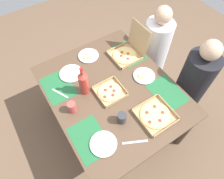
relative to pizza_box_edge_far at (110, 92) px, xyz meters
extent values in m
plane|color=brown|center=(-0.02, 0.03, -0.73)|extent=(6.00, 6.00, 0.00)
cylinder|color=#3F3328|center=(-0.65, -0.48, -0.39)|extent=(0.07, 0.07, 0.69)
cylinder|color=#3F3328|center=(-0.65, 0.54, -0.39)|extent=(0.07, 0.07, 0.69)
cylinder|color=#3F3328|center=(0.61, 0.54, -0.39)|extent=(0.07, 0.07, 0.69)
cube|color=brown|center=(-0.02, 0.03, -0.03)|extent=(1.38, 1.14, 0.03)
cube|color=#236638|center=(-0.33, -0.39, -0.01)|extent=(0.36, 0.26, 0.00)
cube|color=#236638|center=(0.29, -0.39, -0.01)|extent=(0.36, 0.26, 0.00)
cube|color=#236638|center=(-0.33, 0.45, -0.01)|extent=(0.36, 0.26, 0.00)
cube|color=#236638|center=(0.29, 0.45, -0.01)|extent=(0.36, 0.26, 0.00)
cube|color=tan|center=(0.00, 0.00, -0.01)|extent=(0.26, 0.26, 0.01)
cube|color=tan|center=(-0.13, 0.00, 0.01)|extent=(0.01, 0.26, 0.03)
cube|color=tan|center=(0.13, 0.00, 0.01)|extent=(0.01, 0.26, 0.03)
cube|color=tan|center=(0.00, -0.13, 0.01)|extent=(0.26, 0.01, 0.03)
cube|color=tan|center=(0.00, 0.13, 0.01)|extent=(0.26, 0.01, 0.03)
cylinder|color=#E0B76B|center=(0.00, 0.00, 0.00)|extent=(0.23, 0.23, 0.01)
cylinder|color=#EFD67F|center=(0.00, 0.00, 0.01)|extent=(0.20, 0.20, 0.00)
cylinder|color=red|center=(0.05, 0.00, 0.01)|extent=(0.03, 0.03, 0.00)
cylinder|color=red|center=(0.02, 0.03, 0.01)|extent=(0.03, 0.03, 0.00)
cylinder|color=red|center=(-0.04, 0.04, 0.01)|extent=(0.03, 0.03, 0.00)
cylinder|color=red|center=(-0.03, -0.03, 0.01)|extent=(0.03, 0.03, 0.00)
cylinder|color=red|center=(0.03, -0.08, 0.01)|extent=(0.03, 0.03, 0.00)
cube|color=tan|center=(0.42, 0.20, -0.01)|extent=(0.30, 0.30, 0.01)
cube|color=tan|center=(0.27, 0.20, 0.01)|extent=(0.01, 0.30, 0.03)
cube|color=tan|center=(0.57, 0.20, 0.01)|extent=(0.01, 0.30, 0.03)
cube|color=tan|center=(0.42, 0.05, 0.01)|extent=(0.30, 0.01, 0.03)
cube|color=tan|center=(0.42, 0.35, 0.01)|extent=(0.30, 0.01, 0.03)
cylinder|color=#E0B76B|center=(0.42, 0.20, 0.00)|extent=(0.27, 0.27, 0.01)
cylinder|color=#EFD67F|center=(0.42, 0.20, 0.01)|extent=(0.24, 0.24, 0.00)
cylinder|color=red|center=(0.49, 0.19, 0.01)|extent=(0.03, 0.03, 0.00)
cylinder|color=red|center=(0.44, 0.26, 0.01)|extent=(0.03, 0.03, 0.00)
cylinder|color=red|center=(0.35, 0.24, 0.01)|extent=(0.03, 0.03, 0.00)
cylinder|color=red|center=(0.36, 0.15, 0.01)|extent=(0.03, 0.03, 0.00)
cylinder|color=red|center=(0.45, 0.11, 0.01)|extent=(0.03, 0.03, 0.00)
cube|color=tan|center=(-0.31, 0.39, -0.01)|extent=(0.30, 0.30, 0.01)
cube|color=tan|center=(-0.46, 0.39, 0.01)|extent=(0.01, 0.30, 0.03)
cube|color=tan|center=(-0.17, 0.39, 0.01)|extent=(0.01, 0.30, 0.03)
cube|color=tan|center=(-0.31, 0.25, 0.01)|extent=(0.30, 0.01, 0.03)
cube|color=tan|center=(-0.31, 0.54, 0.01)|extent=(0.30, 0.01, 0.03)
cylinder|color=#E0B76B|center=(-0.31, 0.39, 0.00)|extent=(0.26, 0.26, 0.01)
cylinder|color=#EFD67F|center=(-0.31, 0.39, 0.01)|extent=(0.23, 0.23, 0.00)
cylinder|color=red|center=(-0.25, 0.38, 0.01)|extent=(0.03, 0.03, 0.00)
cylinder|color=red|center=(-0.31, 0.43, 0.01)|extent=(0.03, 0.03, 0.00)
cylinder|color=red|center=(-0.36, 0.38, 0.01)|extent=(0.03, 0.03, 0.00)
cylinder|color=red|center=(-0.32, 0.34, 0.01)|extent=(0.03, 0.03, 0.00)
cube|color=tan|center=(-0.31, 0.55, 0.17)|extent=(0.30, 0.03, 0.29)
cylinder|color=white|center=(-0.40, -0.21, -0.01)|extent=(0.22, 0.22, 0.01)
cylinder|color=white|center=(-0.40, -0.21, 0.00)|extent=(0.23, 0.23, 0.01)
cylinder|color=white|center=(0.39, -0.31, -0.01)|extent=(0.21, 0.21, 0.01)
cylinder|color=white|center=(0.39, -0.31, 0.00)|extent=(0.22, 0.22, 0.01)
cylinder|color=white|center=(0.02, 0.39, -0.01)|extent=(0.21, 0.21, 0.01)
cylinder|color=white|center=(0.02, 0.39, 0.00)|extent=(0.22, 0.22, 0.01)
cylinder|color=#E0B76B|center=(0.01, 0.37, 0.01)|extent=(0.09, 0.09, 0.01)
cylinder|color=#EFD67F|center=(0.01, 0.37, 0.01)|extent=(0.07, 0.07, 0.00)
cylinder|color=white|center=(-0.52, 0.06, -0.01)|extent=(0.21, 0.21, 0.01)
cylinder|color=white|center=(-0.52, 0.06, 0.00)|extent=(0.22, 0.22, 0.01)
cylinder|color=#E0B76B|center=(-0.52, 0.03, 0.01)|extent=(0.09, 0.09, 0.01)
cylinder|color=#EFD67F|center=(-0.52, 0.03, 0.01)|extent=(0.08, 0.08, 0.00)
cylinder|color=#B2382D|center=(-0.14, -0.19, 0.10)|extent=(0.09, 0.09, 0.22)
cone|color=#B2382D|center=(-0.14, -0.19, 0.23)|extent=(0.09, 0.09, 0.04)
cylinder|color=#B2382D|center=(-0.14, -0.19, 0.27)|extent=(0.03, 0.03, 0.06)
cylinder|color=red|center=(-0.14, -0.19, 0.31)|extent=(0.03, 0.03, 0.01)
cylinder|color=#BF4742|center=(-0.02, -0.38, 0.04)|extent=(0.07, 0.07, 0.11)
cylinder|color=#333338|center=(0.30, -0.07, 0.04)|extent=(0.08, 0.08, 0.10)
cube|color=#B7B7BC|center=(0.52, -0.09, -0.01)|extent=(0.11, 0.20, 0.00)
cube|color=#B7B7BC|center=(-0.24, -0.40, -0.01)|extent=(0.18, 0.10, 0.00)
cylinder|color=white|center=(-0.33, 0.86, -0.26)|extent=(0.32, 0.32, 0.94)
sphere|color=#D1A889|center=(-0.33, 0.86, 0.31)|extent=(0.19, 0.19, 0.19)
cylinder|color=black|center=(0.29, 0.86, -0.26)|extent=(0.32, 0.32, 0.95)
sphere|color=#D1A889|center=(0.29, 0.86, 0.32)|extent=(0.19, 0.19, 0.19)
camera|label=1|loc=(0.88, -0.54, 1.53)|focal=31.43mm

